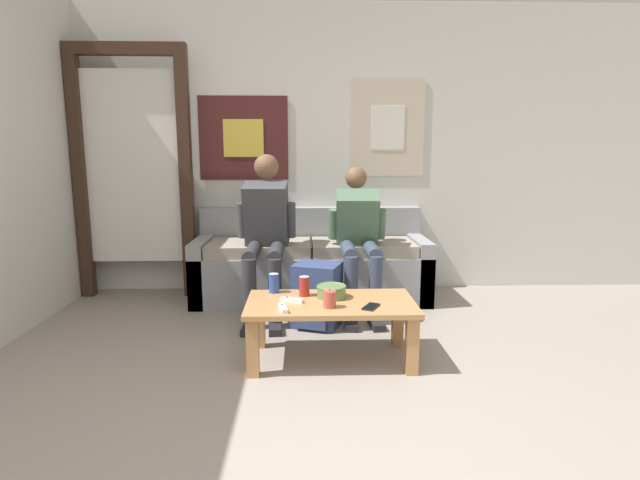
{
  "coord_description": "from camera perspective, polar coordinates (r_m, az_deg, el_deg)",
  "views": [
    {
      "loc": [
        0.04,
        -1.61,
        1.25
      ],
      "look_at": [
        0.15,
        1.77,
        0.66
      ],
      "focal_mm": 28.0,
      "sensor_mm": 36.0,
      "label": 1
    }
  ],
  "objects": [
    {
      "name": "wall_back",
      "position": [
        4.59,
        -2.42,
        10.2
      ],
      "size": [
        10.0,
        0.07,
        2.55
      ],
      "color": "silver",
      "rests_on": "ground_plane"
    },
    {
      "name": "door_frame",
      "position": [
        4.61,
        -20.64,
        8.61
      ],
      "size": [
        1.0,
        0.1,
        2.15
      ],
      "color": "#382319",
      "rests_on": "ground_plane"
    },
    {
      "name": "couch",
      "position": [
        4.34,
        -1.01,
        -3.01
      ],
      "size": [
        1.99,
        0.71,
        0.77
      ],
      "color": "gray",
      "rests_on": "ground_plane"
    },
    {
      "name": "coffee_table",
      "position": [
        3.05,
        1.23,
        -8.24
      ],
      "size": [
        1.02,
        0.55,
        0.37
      ],
      "color": "#B27F4C",
      "rests_on": "ground_plane"
    },
    {
      "name": "person_seated_adult",
      "position": [
        3.92,
        -6.25,
        1.4
      ],
      "size": [
        0.47,
        0.9,
        1.24
      ],
      "color": "#2D2D33",
      "rests_on": "ground_plane"
    },
    {
      "name": "person_seated_teen",
      "position": [
        3.96,
        4.44,
        0.8
      ],
      "size": [
        0.47,
        0.89,
        1.14
      ],
      "color": "#384256",
      "rests_on": "ground_plane"
    },
    {
      "name": "backpack",
      "position": [
        3.65,
        -0.38,
        -6.49
      ],
      "size": [
        0.39,
        0.38,
        0.46
      ],
      "color": "navy",
      "rests_on": "ground_plane"
    },
    {
      "name": "ceramic_bowl",
      "position": [
        3.1,
        1.32,
        -5.81
      ],
      "size": [
        0.19,
        0.19,
        0.08
      ],
      "color": "#607F47",
      "rests_on": "coffee_table"
    },
    {
      "name": "pillar_candle",
      "position": [
        2.9,
        1.11,
        -6.79
      ],
      "size": [
        0.07,
        0.07,
        0.11
      ],
      "color": "#B24C42",
      "rests_on": "coffee_table"
    },
    {
      "name": "drink_can_blue",
      "position": [
        3.22,
        -5.29,
        -4.93
      ],
      "size": [
        0.07,
        0.07,
        0.12
      ],
      "color": "#28479E",
      "rests_on": "coffee_table"
    },
    {
      "name": "drink_can_red",
      "position": [
        3.13,
        -1.81,
        -5.29
      ],
      "size": [
        0.07,
        0.07,
        0.12
      ],
      "color": "maroon",
      "rests_on": "coffee_table"
    },
    {
      "name": "game_controller_near_left",
      "position": [
        2.87,
        -4.24,
        -7.78
      ],
      "size": [
        0.06,
        0.15,
        0.03
      ],
      "color": "white",
      "rests_on": "coffee_table"
    },
    {
      "name": "game_controller_near_right",
      "position": [
        3.02,
        -3.24,
        -6.85
      ],
      "size": [
        0.15,
        0.08,
        0.03
      ],
      "color": "white",
      "rests_on": "coffee_table"
    },
    {
      "name": "cell_phone",
      "position": [
        2.93,
        5.85,
        -7.58
      ],
      "size": [
        0.12,
        0.15,
        0.01
      ],
      "color": "black",
      "rests_on": "coffee_table"
    }
  ]
}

